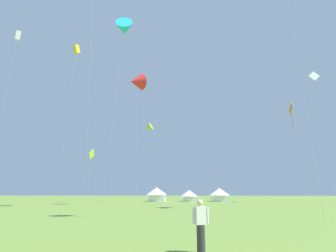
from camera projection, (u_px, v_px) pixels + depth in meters
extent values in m
cylinder|color=#B2B2B7|center=(90.00, 73.00, 36.50)|extent=(1.82, 1.82, 35.60)
cylinder|color=#B2B2B7|center=(292.00, 24.00, 20.93)|extent=(0.11, 1.75, 29.49)
cone|color=#99DB2D|center=(149.00, 128.00, 62.35)|extent=(2.46, 2.17, 2.28)
cylinder|color=#B2B2B7|center=(142.00, 163.00, 59.38)|extent=(2.16, 2.13, 16.65)
cone|color=#1EB7CC|center=(124.00, 28.00, 44.52)|extent=(3.21, 3.63, 3.50)
cylinder|color=#B2B2B7|center=(114.00, 110.00, 40.87)|extent=(1.96, 0.54, 28.48)
cube|color=#99DB2D|center=(92.00, 154.00, 63.64)|extent=(0.57, 2.72, 2.70)
cylinder|color=olive|center=(91.00, 162.00, 63.20)|extent=(0.08, 0.08, 2.20)
cylinder|color=#B2B2B7|center=(89.00, 177.00, 61.66)|extent=(0.17, 1.37, 10.85)
cube|color=white|center=(18.00, 35.00, 46.22)|extent=(1.29, 1.28, 1.61)
cylinder|color=#B2B2B7|center=(2.00, 113.00, 42.32)|extent=(0.44, 1.00, 28.34)
cube|color=orange|center=(291.00, 108.00, 59.45)|extent=(0.90, 3.07, 3.00)
cylinder|color=#A75C11|center=(292.00, 120.00, 58.81)|extent=(0.09, 0.09, 3.68)
cylinder|color=#B2B2B7|center=(304.00, 153.00, 56.03)|extent=(2.51, 1.86, 20.19)
cone|color=red|center=(136.00, 82.00, 48.70)|extent=(4.21, 4.20, 3.39)
cylinder|color=#B2B2B7|center=(137.00, 139.00, 45.36)|extent=(1.05, 1.47, 21.57)
cube|color=white|center=(314.00, 76.00, 56.44)|extent=(2.34, 0.45, 2.32)
cylinder|color=#A4A4A4|center=(316.00, 87.00, 55.81)|extent=(0.07, 0.07, 3.98)
cylinder|color=#B2B2B7|center=(325.00, 135.00, 52.29)|extent=(0.26, 2.13, 25.85)
cylinder|color=#B2B2B7|center=(332.00, 72.00, 33.57)|extent=(0.84, 1.64, 33.22)
cube|color=yellow|center=(77.00, 49.00, 59.88)|extent=(1.54, 1.69, 2.02)
cylinder|color=#B2B2B7|center=(67.00, 120.00, 55.19)|extent=(0.73, 1.47, 33.12)
cylinder|color=#2D2D33|center=(201.00, 239.00, 9.05)|extent=(0.28, 0.28, 0.90)
cube|color=white|center=(200.00, 215.00, 9.23)|extent=(0.42, 0.34, 0.60)
sphere|color=beige|center=(200.00, 203.00, 9.33)|extent=(0.22, 0.22, 0.22)
cylinder|color=white|center=(193.00, 215.00, 9.25)|extent=(0.09, 0.09, 0.55)
cylinder|color=white|center=(207.00, 215.00, 9.22)|extent=(0.09, 0.09, 0.55)
cube|color=white|center=(157.00, 198.00, 63.34)|extent=(3.98, 3.98, 1.49)
cone|color=white|center=(157.00, 191.00, 63.74)|extent=(4.97, 4.97, 1.74)
cube|color=white|center=(189.00, 199.00, 62.81)|extent=(3.19, 3.19, 1.20)
cone|color=white|center=(189.00, 193.00, 63.12)|extent=(3.99, 3.99, 1.40)
cube|color=white|center=(220.00, 198.00, 62.38)|extent=(3.77, 3.77, 1.41)
cone|color=white|center=(219.00, 192.00, 62.75)|extent=(4.71, 4.71, 1.65)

